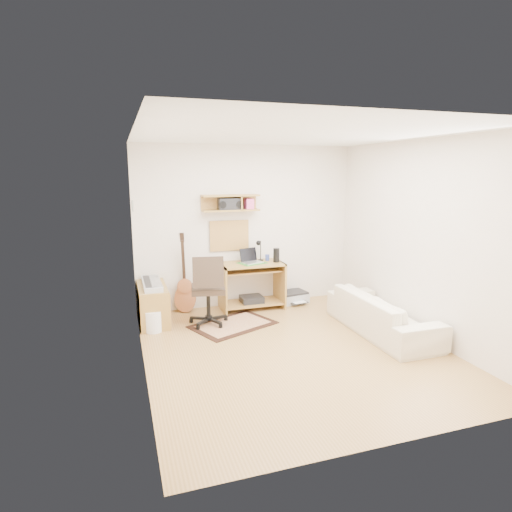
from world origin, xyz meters
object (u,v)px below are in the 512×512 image
object	(u,v)px
task_chair	(208,289)
cabinet	(153,304)
sofa	(382,307)
printer	(292,297)
desk	(252,286)

from	to	relation	value
task_chair	cabinet	distance (m)	0.87
task_chair	cabinet	world-z (taller)	task_chair
cabinet	sofa	world-z (taller)	sofa
printer	sofa	bearing A→B (deg)	-77.77
task_chair	printer	distance (m)	1.74
desk	task_chair	xyz separation A→B (m)	(-0.82, -0.51, 0.15)
sofa	desk	bearing A→B (deg)	41.54
task_chair	sofa	world-z (taller)	task_chair
sofa	task_chair	bearing A→B (deg)	64.46
desk	printer	bearing A→B (deg)	6.77
cabinet	printer	bearing A→B (deg)	6.48
desk	task_chair	world-z (taller)	task_chair
cabinet	sofa	size ratio (longest dim) A/B	0.49
cabinet	sofa	xyz separation A→B (m)	(2.96, -1.39, 0.09)
sofa	printer	bearing A→B (deg)	20.98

